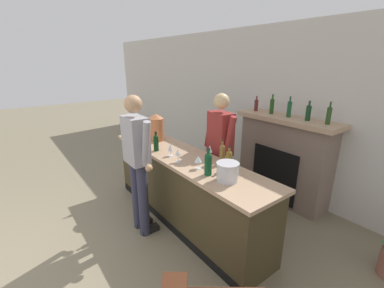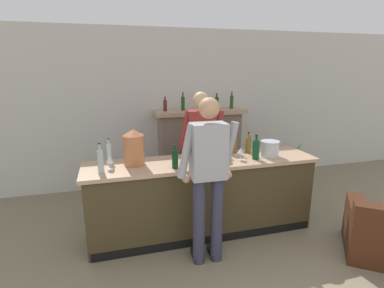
# 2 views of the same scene
# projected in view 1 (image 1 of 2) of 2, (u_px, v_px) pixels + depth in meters

# --- Properties ---
(wall_back_panel) EXTENTS (12.00, 0.07, 2.75)m
(wall_back_panel) POSITION_uv_depth(u_px,v_px,m) (267.00, 109.00, 4.48)
(wall_back_panel) COLOR silver
(wall_back_panel) RESTS_ON ground_plane
(bar_counter) EXTENTS (2.89, 0.67, 0.98)m
(bar_counter) POSITION_uv_depth(u_px,v_px,m) (184.00, 188.00, 3.58)
(bar_counter) COLOR #3F341E
(bar_counter) RESTS_ON ground_plane
(fireplace_stone) EXTENTS (1.59, 0.52, 1.68)m
(fireplace_stone) POSITION_uv_depth(u_px,v_px,m) (283.00, 158.00, 4.10)
(fireplace_stone) COLOR #7E6A5B
(fireplace_stone) RESTS_ON ground_plane
(person_customer) EXTENTS (0.66, 0.31, 1.82)m
(person_customer) POSITION_uv_depth(u_px,v_px,m) (138.00, 160.00, 3.17)
(person_customer) COLOR #303044
(person_customer) RESTS_ON ground_plane
(person_bartender) EXTENTS (0.66, 0.34, 1.78)m
(person_bartender) POSITION_uv_depth(u_px,v_px,m) (220.00, 150.00, 3.62)
(person_bartender) COLOR #483E34
(person_bartender) RESTS_ON ground_plane
(copper_dispenser) EXTENTS (0.25, 0.28, 0.43)m
(copper_dispenser) POSITION_uv_depth(u_px,v_px,m) (156.00, 127.00, 4.02)
(copper_dispenser) COLOR #B2683E
(copper_dispenser) RESTS_ON bar_counter
(ice_bucket_steel) EXTENTS (0.24, 0.24, 0.20)m
(ice_bucket_steel) POSITION_uv_depth(u_px,v_px,m) (228.00, 172.00, 2.69)
(ice_bucket_steel) COLOR silver
(ice_bucket_steel) RESTS_ON bar_counter
(wine_bottle_merlot_tall) EXTENTS (0.07, 0.07, 0.34)m
(wine_bottle_merlot_tall) POSITION_uv_depth(u_px,v_px,m) (135.00, 128.00, 4.22)
(wine_bottle_merlot_tall) COLOR #9EAEAC
(wine_bottle_merlot_tall) RESTS_ON bar_counter
(wine_bottle_rose_blush) EXTENTS (0.08, 0.08, 0.31)m
(wine_bottle_rose_blush) POSITION_uv_depth(u_px,v_px,m) (208.00, 163.00, 2.81)
(wine_bottle_rose_blush) COLOR #0E4121
(wine_bottle_rose_blush) RESTS_ON bar_counter
(wine_bottle_chardonnay_pale) EXTENTS (0.06, 0.06, 0.30)m
(wine_bottle_chardonnay_pale) POSITION_uv_depth(u_px,v_px,m) (156.00, 127.00, 4.34)
(wine_bottle_chardonnay_pale) COLOR #A0BBBE
(wine_bottle_chardonnay_pale) RESTS_ON bar_counter
(wine_bottle_riesling_slim) EXTENTS (0.07, 0.07, 0.28)m
(wine_bottle_riesling_slim) POSITION_uv_depth(u_px,v_px,m) (156.00, 142.00, 3.57)
(wine_bottle_riesling_slim) COLOR black
(wine_bottle_riesling_slim) RESTS_ON bar_counter
(wine_bottle_burgundy_dark) EXTENTS (0.07, 0.07, 0.31)m
(wine_bottle_burgundy_dark) POSITION_uv_depth(u_px,v_px,m) (222.00, 153.00, 3.11)
(wine_bottle_burgundy_dark) COLOR brown
(wine_bottle_burgundy_dark) RESTS_ON bar_counter
(wine_bottle_cabernet_heavy) EXTENTS (0.07, 0.07, 0.28)m
(wine_bottle_cabernet_heavy) POSITION_uv_depth(u_px,v_px,m) (229.00, 159.00, 2.95)
(wine_bottle_cabernet_heavy) COLOR brown
(wine_bottle_cabernet_heavy) RESTS_ON bar_counter
(wine_glass_front_left) EXTENTS (0.09, 0.09, 0.16)m
(wine_glass_front_left) POSITION_uv_depth(u_px,v_px,m) (198.00, 159.00, 2.98)
(wine_glass_front_left) COLOR silver
(wine_glass_front_left) RESTS_ON bar_counter
(wine_glass_near_bucket) EXTENTS (0.07, 0.07, 0.17)m
(wine_glass_near_bucket) POSITION_uv_depth(u_px,v_px,m) (210.00, 149.00, 3.33)
(wine_glass_near_bucket) COLOR silver
(wine_glass_near_bucket) RESTS_ON bar_counter
(wine_glass_by_dispenser) EXTENTS (0.08, 0.08, 0.16)m
(wine_glass_by_dispenser) POSITION_uv_depth(u_px,v_px,m) (142.00, 131.00, 4.21)
(wine_glass_by_dispenser) COLOR silver
(wine_glass_by_dispenser) RESTS_ON bar_counter
(wine_glass_front_right) EXTENTS (0.07, 0.07, 0.17)m
(wine_glass_front_right) POSITION_uv_depth(u_px,v_px,m) (171.00, 148.00, 3.38)
(wine_glass_front_right) COLOR silver
(wine_glass_front_right) RESTS_ON bar_counter
(wine_glass_back_row) EXTENTS (0.07, 0.07, 0.17)m
(wine_glass_back_row) POSITION_uv_depth(u_px,v_px,m) (178.00, 153.00, 3.18)
(wine_glass_back_row) COLOR silver
(wine_glass_back_row) RESTS_ON bar_counter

